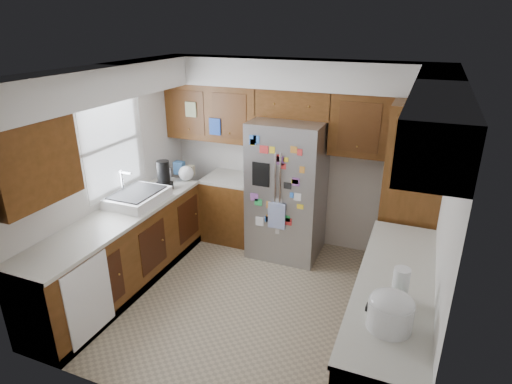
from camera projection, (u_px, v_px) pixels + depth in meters
floor at (252, 300)px, 4.81m from camera, size 3.60×3.60×0.00m
room_shell at (255, 134)px, 4.48m from camera, size 3.64×3.24×2.52m
left_counter_run at (148, 244)px, 5.15m from camera, size 1.36×3.20×0.92m
right_counter_run at (389, 330)px, 3.73m from camera, size 0.63×2.25×0.92m
pantry at (411, 195)px, 4.88m from camera, size 0.60×0.90×2.15m
fridge at (287, 189)px, 5.51m from camera, size 0.90×0.79×1.80m
bridge_cabinet at (295, 103)px, 5.30m from camera, size 0.96×0.34×0.35m
fridge_top_items at (288, 77)px, 5.21m from camera, size 0.79×0.31×0.28m
sink_assembly at (138, 197)px, 5.05m from camera, size 0.52×0.70×0.37m
left_counter_clutter at (174, 174)px, 5.61m from camera, size 0.39×0.83×0.38m
rice_cooker at (391, 310)px, 2.96m from camera, size 0.33×0.32×0.28m
paper_towel at (400, 285)px, 3.25m from camera, size 0.13×0.13×0.28m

